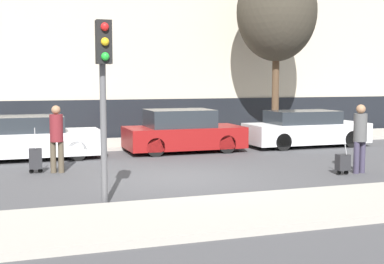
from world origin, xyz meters
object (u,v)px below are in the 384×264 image
parked_car_2 (306,129)px  trolley_left (35,159)px  parked_car_1 (183,132)px  trolley_right (343,162)px  pedestrian_left (57,135)px  pedestrian_right (360,134)px  traffic_light (104,75)px  parked_car_0 (27,139)px  bare_tree_near_crossing (277,13)px

parked_car_2 → trolley_left: size_ratio=3.72×
parked_car_1 → parked_car_2: size_ratio=0.88×
trolley_right → trolley_left: bearing=159.6°
pedestrian_left → pedestrian_right: pedestrian_right is taller
trolley_left → traffic_light: 4.90m
parked_car_0 → pedestrian_left: 2.85m
trolley_left → bare_tree_near_crossing: size_ratio=0.17×
pedestrian_right → traffic_light: bearing=-174.0°
parked_car_0 → trolley_left: bearing=-87.4°
parked_car_2 → traffic_light: (-8.41, -6.89, 1.89)m
pedestrian_left → trolley_left: 0.83m
trolley_left → bare_tree_near_crossing: bare_tree_near_crossing is taller
pedestrian_right → parked_car_1: bearing=112.7°
parked_car_2 → bare_tree_near_crossing: 4.91m
pedestrian_left → bare_tree_near_crossing: bare_tree_near_crossing is taller
parked_car_0 → trolley_left: 2.65m
trolley_left → pedestrian_right: 8.42m
traffic_light → pedestrian_left: bearing=97.7°
pedestrian_right → parked_car_0: bearing=139.6°
trolley_right → bare_tree_near_crossing: size_ratio=0.16×
bare_tree_near_crossing → pedestrian_left: bearing=-151.1°
trolley_right → pedestrian_right: bearing=7.1°
parked_car_1 → pedestrian_left: bearing=-146.9°
trolley_left → pedestrian_right: bearing=-18.7°
pedestrian_right → bare_tree_near_crossing: size_ratio=0.26×
pedestrian_left → traffic_light: size_ratio=0.50×
parked_car_2 → trolley_right: parked_car_2 is taller
parked_car_0 → traffic_light: (1.22, -6.90, 1.89)m
trolley_left → traffic_light: bearing=-75.6°
trolley_left → bare_tree_near_crossing: (9.41, 4.79, 4.64)m
parked_car_1 → bare_tree_near_crossing: bearing=24.7°
parked_car_0 → parked_car_1: 4.99m
parked_car_2 → traffic_light: 11.04m
pedestrian_left → trolley_left: bearing=-179.9°
pedestrian_right → trolley_right: size_ratio=1.67×
trolley_left → trolley_right: size_ratio=1.11×
trolley_right → parked_car_1: bearing=114.9°
parked_car_2 → trolley_right: size_ratio=4.14×
pedestrian_left → pedestrian_right: size_ratio=0.98×
parked_car_0 → bare_tree_near_crossing: bearing=12.8°
parked_car_1 → bare_tree_near_crossing: 6.63m
parked_car_2 → pedestrian_left: bearing=-163.1°
trolley_left → bare_tree_near_crossing: 11.53m
pedestrian_left → parked_car_2: bearing=29.0°
traffic_light → bare_tree_near_crossing: (8.31, 9.06, 2.51)m
parked_car_0 → trolley_right: size_ratio=4.06×
pedestrian_left → traffic_light: (0.56, -4.16, 1.51)m
trolley_right → bare_tree_near_crossing: (1.99, 7.54, 4.70)m
pedestrian_right → traffic_light: traffic_light is taller
parked_car_0 → pedestrian_right: bearing=-33.4°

